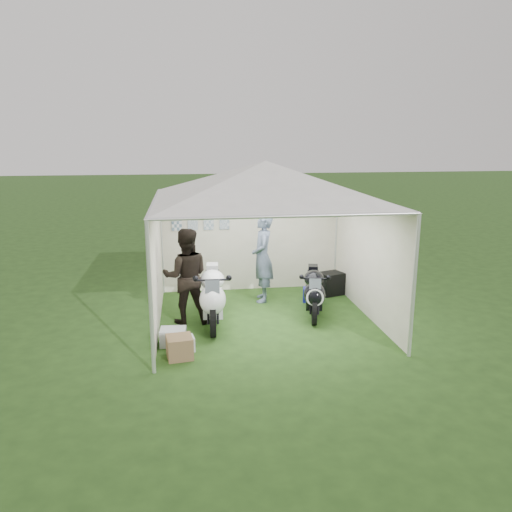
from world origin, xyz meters
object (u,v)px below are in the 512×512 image
object	(u,v)px
person_dark_jacket	(186,276)
equipment_box	(331,283)
crate_2	(184,344)
canopy_tent	(265,184)
motorcycle_white	(213,295)
paddock_stand	(312,295)
crate_0	(173,337)
person_blue_jacket	(263,257)
crate_1	(180,347)
motorcycle_black	(314,291)

from	to	relation	value
person_dark_jacket	equipment_box	bearing A→B (deg)	-157.58
person_dark_jacket	crate_2	xyz separation A→B (m)	(-0.06, -1.30, -0.78)
canopy_tent	motorcycle_white	distance (m)	2.25
paddock_stand	crate_0	bearing A→B (deg)	-146.86
paddock_stand	person_blue_jacket	xyz separation A→B (m)	(-1.04, 0.23, 0.80)
equipment_box	crate_0	size ratio (longest dim) A/B	1.16
motorcycle_white	equipment_box	world-z (taller)	motorcycle_white
crate_1	crate_2	distance (m)	0.28
person_blue_jacket	crate_0	distance (m)	2.93
motorcycle_black	crate_2	distance (m)	2.89
motorcycle_black	crate_0	size ratio (longest dim) A/B	4.16
motorcycle_white	motorcycle_black	distance (m)	2.00
crate_2	person_dark_jacket	bearing A→B (deg)	87.21
motorcycle_white	person_dark_jacket	bearing A→B (deg)	164.94
motorcycle_black	crate_0	bearing A→B (deg)	-144.98
person_dark_jacket	motorcycle_white	bearing A→B (deg)	162.10
person_blue_jacket	crate_0	xyz separation A→B (m)	(-1.86, -2.11, -0.80)
person_dark_jacket	person_blue_jacket	xyz separation A→B (m)	(1.61, 1.07, 0.05)
equipment_box	crate_1	size ratio (longest dim) A/B	1.26
person_blue_jacket	crate_1	distance (m)	3.26
equipment_box	crate_1	bearing A→B (deg)	-139.38
person_dark_jacket	equipment_box	distance (m)	3.49
crate_0	crate_2	xyz separation A→B (m)	(0.18, -0.26, -0.03)
motorcycle_white	crate_1	xyz separation A→B (m)	(-0.61, -1.41, -0.39)
crate_0	crate_2	distance (m)	0.32
canopy_tent	crate_1	xyz separation A→B (m)	(-1.62, -1.56, -2.40)
person_blue_jacket	crate_2	xyz separation A→B (m)	(-1.67, -2.37, -0.83)
motorcycle_black	motorcycle_white	bearing A→B (deg)	-160.92
canopy_tent	crate_2	size ratio (longest dim) A/B	17.96
canopy_tent	equipment_box	size ratio (longest dim) A/B	11.39
person_blue_jacket	crate_1	bearing A→B (deg)	-27.42
motorcycle_black	equipment_box	xyz separation A→B (m)	(0.72, 1.23, -0.25)
person_dark_jacket	crate_0	world-z (taller)	person_dark_jacket
paddock_stand	crate_2	size ratio (longest dim) A/B	1.25
crate_1	crate_2	size ratio (longest dim) A/B	1.25
crate_0	person_blue_jacket	bearing A→B (deg)	48.72
canopy_tent	crate_1	bearing A→B (deg)	-136.13
motorcycle_black	crate_2	world-z (taller)	motorcycle_black
person_dark_jacket	crate_2	size ratio (longest dim) A/B	5.71
crate_1	motorcycle_white	bearing A→B (deg)	66.41
motorcycle_black	crate_1	xyz separation A→B (m)	(-2.60, -1.62, -0.32)
equipment_box	crate_0	world-z (taller)	equipment_box
motorcycle_black	crate_0	distance (m)	2.94
motorcycle_white	person_blue_jacket	bearing A→B (deg)	50.74
crate_0	crate_1	size ratio (longest dim) A/B	1.09
person_dark_jacket	crate_1	bearing A→B (deg)	85.49
canopy_tent	crate_1	distance (m)	3.29
canopy_tent	equipment_box	xyz separation A→B (m)	(1.70, 1.29, -2.33)
person_dark_jacket	person_blue_jacket	bearing A→B (deg)	-145.82
motorcycle_white	crate_0	bearing A→B (deg)	-126.03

